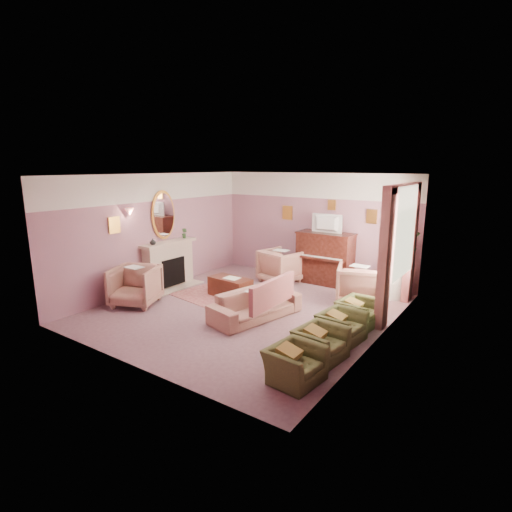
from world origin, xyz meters
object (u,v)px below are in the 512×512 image
Objects in this scene: television at (326,222)px; olive_chair_a at (295,359)px; floral_armchair_left at (281,264)px; side_table at (392,283)px; olive_chair_d at (359,308)px; coffee_table at (230,287)px; floral_armchair_front at (135,284)px; olive_chair_b at (321,338)px; piano at (325,259)px; olive_chair_c at (342,322)px; sofa at (256,299)px; floral_armchair_right at (359,282)px.

olive_chair_a is at bearing -69.32° from television.
floral_armchair_left is at bearing 123.58° from olive_chair_a.
olive_chair_d is at bearing -90.91° from side_table.
olive_chair_d reaches higher than coffee_table.
floral_armchair_front is (-1.35, -1.61, 0.25)m from coffee_table.
olive_chair_b is at bearing -90.50° from side_table.
olive_chair_b is 3.66m from side_table.
piano is at bearing 110.47° from olive_chair_a.
olive_chair_b is at bearing -90.00° from olive_chair_c.
floral_armchair_left is 3.71m from floral_armchair_front.
floral_armchair_left is at bearing 62.89° from floral_armchair_front.
piano is at bearing 114.37° from olive_chair_b.
floral_armchair_left is at bearing -153.12° from television.
olive_chair_a and olive_chair_b have the same top height.
olive_chair_b and olive_chair_d have the same top height.
coffee_table is 1.29× the size of olive_chair_d.
floral_armchair_right reaches higher than sofa.
olive_chair_a is at bearing -90.00° from olive_chair_d.
floral_armchair_left and floral_armchair_front have the same top height.
floral_armchair_left is 3.68m from olive_chair_c.
floral_armchair_right is at bearing -37.80° from piano.
television is 5.09m from olive_chair_a.
olive_chair_d is (1.82, 0.80, -0.05)m from sofa.
floral_armchair_left is at bearing -172.42° from side_table.
television is 1.58m from floral_armchair_left.
sofa is at bearing -124.15° from floral_armchair_right.
side_table is (2.76, 0.37, -0.13)m from floral_armchair_left.
floral_armchair_left is at bearing 78.76° from coffee_table.
olive_chair_b is at bearing -24.64° from sofa.
olive_chair_c is (2.73, -2.47, -0.14)m from floral_armchair_left.
sofa is 2.02× the size of floral_armchair_right.
olive_chair_a is (1.74, -4.66, -0.31)m from piano.
olive_chair_a is (4.42, -0.80, -0.14)m from floral_armchair_front.
floral_armchair_front is at bearing -125.15° from television.
sofa is 2.48× the size of olive_chair_c.
olive_chair_a is 1.00× the size of olive_chair_c.
piano reaches higher than side_table.
olive_chair_b is 0.82m from olive_chair_c.
piano reaches higher than olive_chair_b.
sofa is at bearing 179.52° from olive_chair_c.
olive_chair_a is 1.00× the size of olive_chair_b.
floral_armchair_front is at bearing -144.18° from floral_armchair_right.
olive_chair_b is at bearing -65.63° from piano.
olive_chair_b reaches higher than coffee_table.
piano is 3.50m from olive_chair_c.
floral_armchair_left is 1.23× the size of olive_chair_b.
television reaches higher than sofa.
sofa is 2.48× the size of olive_chair_a.
olive_chair_b is at bearing 0.20° from floral_armchair_front.
floral_armchair_right is 1.23× the size of olive_chair_a.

